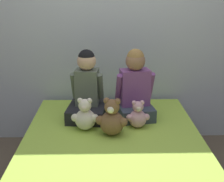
% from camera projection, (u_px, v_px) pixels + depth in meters
% --- Properties ---
extents(wall_behind_bed, '(8.00, 0.06, 2.50)m').
position_uv_depth(wall_behind_bed, '(111.00, 25.00, 3.18)').
color(wall_behind_bed, silver).
rests_on(wall_behind_bed, ground_plane).
extents(bed, '(1.46, 1.87, 0.47)m').
position_uv_depth(bed, '(113.00, 166.00, 2.54)').
color(bed, '#2D2D33').
rests_on(bed, ground_plane).
extents(child_on_left, '(0.37, 0.41, 0.63)m').
position_uv_depth(child_on_left, '(87.00, 91.00, 2.82)').
color(child_on_left, black).
rests_on(child_on_left, bed).
extents(child_on_right, '(0.37, 0.35, 0.64)m').
position_uv_depth(child_on_right, '(135.00, 88.00, 2.82)').
color(child_on_right, '#384251').
rests_on(child_on_right, bed).
extents(teddy_bear_held_by_left_child, '(0.23, 0.18, 0.28)m').
position_uv_depth(teddy_bear_held_by_left_child, '(85.00, 116.00, 2.62)').
color(teddy_bear_held_by_left_child, silver).
rests_on(teddy_bear_held_by_left_child, bed).
extents(teddy_bear_held_by_right_child, '(0.20, 0.15, 0.24)m').
position_uv_depth(teddy_bear_held_by_right_child, '(138.00, 116.00, 2.66)').
color(teddy_bear_held_by_right_child, '#DBA3B2').
rests_on(teddy_bear_held_by_right_child, bed).
extents(teddy_bear_between_children, '(0.26, 0.20, 0.31)m').
position_uv_depth(teddy_bear_between_children, '(112.00, 119.00, 2.52)').
color(teddy_bear_between_children, brown).
rests_on(teddy_bear_between_children, bed).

